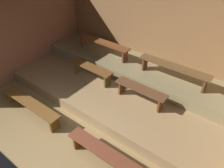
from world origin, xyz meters
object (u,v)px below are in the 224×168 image
(bench_floor_right, at_px, (109,157))
(bench_middle_left, at_px, (103,44))
(bench_lower_right, at_px, (141,91))
(bench_floor_left, at_px, (30,104))
(bench_lower_left, at_px, (92,70))
(bench_middle_right, at_px, (174,68))

(bench_floor_right, distance_m, bench_middle_left, 3.83)
(bench_lower_right, bearing_deg, bench_floor_left, -138.69)
(bench_lower_left, xyz_separation_m, bench_lower_right, (1.66, 0.00, 0.00))
(bench_middle_left, bearing_deg, bench_lower_left, -68.83)
(bench_middle_left, bearing_deg, bench_lower_right, -25.89)
(bench_middle_left, height_order, bench_middle_right, same)
(bench_lower_left, relative_size, bench_middle_left, 0.71)
(bench_floor_left, distance_m, bench_floor_right, 2.55)
(bench_floor_right, xyz_separation_m, bench_middle_left, (-2.49, 2.85, 0.62))
(bench_floor_right, xyz_separation_m, bench_lower_right, (-0.45, 1.85, 0.29))
(bench_floor_left, height_order, bench_lower_right, bench_lower_right)
(bench_floor_left, xyz_separation_m, bench_lower_left, (0.45, 1.85, 0.29))
(bench_lower_left, bearing_deg, bench_floor_left, -103.54)
(bench_lower_left, distance_m, bench_middle_left, 1.11)
(bench_middle_right, bearing_deg, bench_floor_right, -88.76)
(bench_lower_left, relative_size, bench_lower_right, 1.00)
(bench_lower_left, bearing_deg, bench_middle_left, 111.17)
(bench_floor_left, bearing_deg, bench_lower_right, 41.31)
(bench_floor_left, relative_size, bench_middle_right, 1.02)
(bench_middle_left, relative_size, bench_middle_right, 1.00)
(bench_floor_right, distance_m, bench_lower_right, 1.93)
(bench_middle_left, bearing_deg, bench_floor_left, -91.24)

